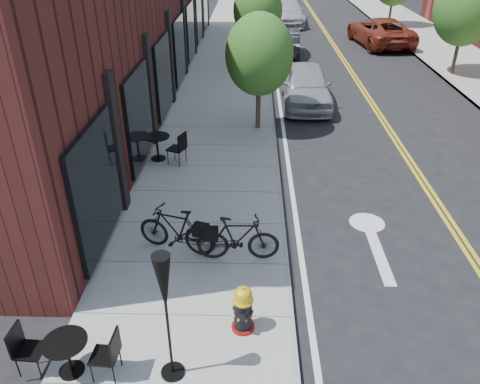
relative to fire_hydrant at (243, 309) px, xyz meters
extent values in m
plane|color=black|center=(0.92, 0.28, -0.56)|extent=(120.00, 120.00, 0.00)
cube|color=#9E9B93|center=(-1.08, 10.28, -0.50)|extent=(4.00, 70.00, 0.12)
cube|color=#451A16|center=(-5.58, 14.28, 2.94)|extent=(5.00, 28.00, 7.00)
cylinder|color=#382B1E|center=(0.32, 9.28, 0.37)|extent=(0.16, 0.16, 1.61)
ellipsoid|color=#376821|center=(0.32, 9.28, 2.05)|extent=(2.20, 2.20, 2.64)
cylinder|color=#382B1E|center=(0.32, 17.28, 0.40)|extent=(0.16, 0.16, 1.68)
ellipsoid|color=#376821|center=(0.32, 17.28, 2.16)|extent=(2.30, 2.30, 2.76)
cylinder|color=#382B1E|center=(0.32, 25.28, 0.35)|extent=(0.16, 0.16, 1.57)
cylinder|color=#382B1E|center=(0.32, 33.28, 0.42)|extent=(0.16, 0.16, 1.71)
cylinder|color=#382B1E|center=(9.52, 16.28, 0.47)|extent=(0.16, 0.16, 1.82)
ellipsoid|color=#376821|center=(9.52, 16.28, 2.50)|extent=(2.80, 2.80, 3.36)
cylinder|color=#382B1E|center=(9.52, 28.28, 0.47)|extent=(0.16, 0.16, 1.82)
cylinder|color=maroon|center=(0.00, 0.00, -0.41)|extent=(0.54, 0.54, 0.06)
cylinder|color=black|center=(0.00, 0.00, -0.11)|extent=(0.41, 0.41, 0.60)
cylinder|color=yellow|center=(0.00, 0.00, 0.21)|extent=(0.47, 0.47, 0.04)
cylinder|color=yellow|center=(0.00, 0.00, 0.29)|extent=(0.40, 0.40, 0.14)
ellipsoid|color=yellow|center=(0.00, 0.00, 0.37)|extent=(0.39, 0.39, 0.18)
cylinder|color=yellow|center=(0.00, 0.00, 0.46)|extent=(0.07, 0.07, 0.06)
imported|color=black|center=(-1.46, 2.22, 0.08)|extent=(1.81, 0.99, 1.04)
imported|color=black|center=(-0.14, 1.95, 0.07)|extent=(1.72, 0.52, 1.03)
cylinder|color=black|center=(-2.68, -0.98, -0.43)|extent=(0.42, 0.42, 0.03)
cylinder|color=black|center=(-2.68, -0.98, -0.12)|extent=(0.06, 0.06, 0.63)
cylinder|color=black|center=(-2.68, -0.98, 0.20)|extent=(0.72, 0.72, 0.03)
cylinder|color=black|center=(-2.68, 6.70, -0.42)|extent=(0.58, 0.58, 0.03)
cylinder|color=black|center=(-2.68, 6.70, -0.07)|extent=(0.08, 0.08, 0.71)
cylinder|color=black|center=(-2.68, 6.70, 0.29)|extent=(1.01, 1.01, 0.03)
cylinder|color=black|center=(-1.08, -0.97, -0.42)|extent=(0.37, 0.37, 0.04)
cylinder|color=black|center=(-1.08, -0.97, 0.70)|extent=(0.04, 0.04, 2.23)
cone|color=black|center=(-1.08, -0.97, 1.38)|extent=(0.27, 0.27, 0.99)
imported|color=#9FA1A7|center=(2.21, 12.10, 0.21)|extent=(1.87, 4.54, 1.54)
imported|color=black|center=(1.91, 19.72, 0.09)|extent=(1.59, 4.00, 1.29)
imported|color=silver|center=(2.52, 29.15, 0.26)|extent=(2.49, 5.75, 1.65)
imported|color=maroon|center=(7.53, 22.67, 0.23)|extent=(3.31, 5.93, 1.57)
camera|label=1|loc=(0.11, -5.90, 5.70)|focal=35.00mm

